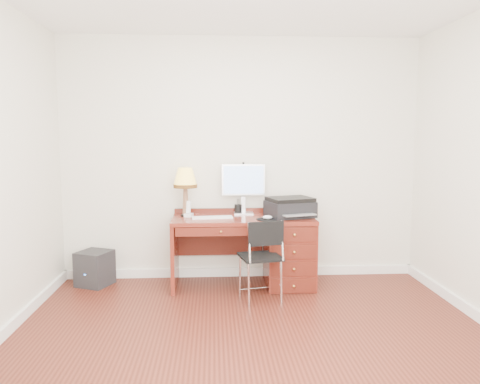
{
  "coord_description": "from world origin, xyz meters",
  "views": [
    {
      "loc": [
        -0.31,
        -3.51,
        1.61
      ],
      "look_at": [
        -0.04,
        1.2,
        1.04
      ],
      "focal_mm": 35.0,
      "sensor_mm": 36.0,
      "label": 1
    }
  ],
  "objects": [
    {
      "name": "printer",
      "position": [
        0.51,
        1.4,
        0.85
      ],
      "size": [
        0.56,
        0.49,
        0.21
      ],
      "rotation": [
        0.0,
        0.0,
        0.31
      ],
      "color": "black",
      "rests_on": "desk"
    },
    {
      "name": "keyboard",
      "position": [
        -0.33,
        1.35,
        0.76
      ],
      "size": [
        0.44,
        0.17,
        0.02
      ],
      "primitive_type": "cube",
      "rotation": [
        0.0,
        0.0,
        0.11
      ],
      "color": "white",
      "rests_on": "desk"
    },
    {
      "name": "equipment_box",
      "position": [
        -1.6,
        1.5,
        0.19
      ],
      "size": [
        0.42,
        0.42,
        0.37
      ],
      "primitive_type": "cube",
      "rotation": [
        0.0,
        0.0,
        -0.41
      ],
      "color": "black",
      "rests_on": "ground"
    },
    {
      "name": "room_shell",
      "position": [
        0.0,
        0.63,
        0.05
      ],
      "size": [
        4.0,
        4.0,
        4.0
      ],
      "color": "silver",
      "rests_on": "ground"
    },
    {
      "name": "desk",
      "position": [
        0.32,
        1.4,
        0.41
      ],
      "size": [
        1.5,
        0.67,
        0.75
      ],
      "color": "maroon",
      "rests_on": "ground"
    },
    {
      "name": "chair",
      "position": [
        0.14,
        0.89,
        0.49
      ],
      "size": [
        0.45,
        0.45,
        0.81
      ],
      "rotation": [
        0.0,
        0.0,
        0.2
      ],
      "color": "black",
      "rests_on": "ground"
    },
    {
      "name": "monitor",
      "position": [
        0.02,
        1.64,
        1.1
      ],
      "size": [
        0.48,
        0.16,
        0.55
      ],
      "rotation": [
        0.0,
        0.0,
        0.03
      ],
      "color": "silver",
      "rests_on": "desk"
    },
    {
      "name": "ground",
      "position": [
        0.0,
        0.0,
        0.0
      ],
      "size": [
        4.0,
        4.0,
        0.0
      ],
      "primitive_type": "plane",
      "color": "#40160E",
      "rests_on": "ground"
    },
    {
      "name": "mouse_pad",
      "position": [
        0.24,
        1.23,
        0.76
      ],
      "size": [
        0.23,
        0.23,
        0.05
      ],
      "color": "black",
      "rests_on": "desk"
    },
    {
      "name": "leg_lamp",
      "position": [
        -0.61,
        1.49,
        1.13
      ],
      "size": [
        0.26,
        0.26,
        0.52
      ],
      "color": "black",
      "rests_on": "desk"
    },
    {
      "name": "phone",
      "position": [
        -0.58,
        1.46,
        0.8
      ],
      "size": [
        0.1,
        0.1,
        0.17
      ],
      "rotation": [
        0.0,
        0.0,
        -0.33
      ],
      "color": "white",
      "rests_on": "desk"
    },
    {
      "name": "pen_cup",
      "position": [
        -0.04,
        1.62,
        0.8
      ],
      "size": [
        0.08,
        0.08,
        0.1
      ],
      "primitive_type": "cylinder",
      "color": "black",
      "rests_on": "desk"
    }
  ]
}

